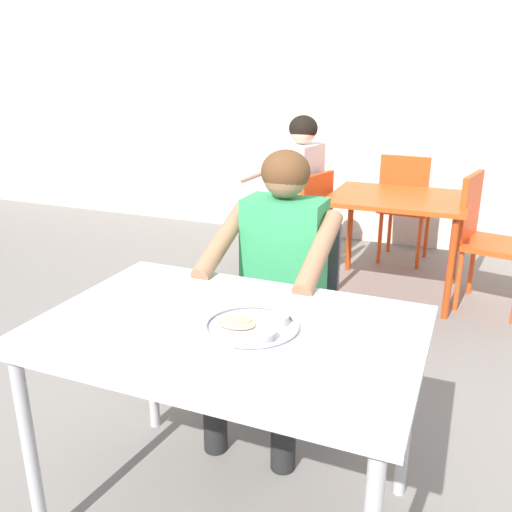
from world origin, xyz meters
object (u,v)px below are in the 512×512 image
object	(u,v)px
chair_red_left	(304,218)
patron_background	(291,183)
table_foreground	(228,347)
diner_foreground	(277,269)
table_background_red	(398,208)
chair_red_far	(405,202)
thali_tray	(253,326)
chair_foreground	(292,299)
chair_red_right	(485,233)

from	to	relation	value
chair_red_left	patron_background	size ratio (longest dim) A/B	0.68
table_foreground	chair_red_left	world-z (taller)	chair_red_left
table_foreground	diner_foreground	xyz separation A→B (m)	(-0.06, 0.61, 0.05)
table_background_red	chair_red_far	xyz separation A→B (m)	(-0.03, 0.66, -0.10)
chair_red_far	chair_red_left	bearing A→B (deg)	-130.67
chair_red_left	diner_foreground	bearing A→B (deg)	-76.22
thali_tray	chair_foreground	world-z (taller)	chair_foreground
table_background_red	patron_background	bearing A→B (deg)	178.91
chair_foreground	diner_foreground	xyz separation A→B (m)	(0.00, -0.22, 0.23)
chair_red_left	chair_red_right	xyz separation A→B (m)	(1.23, 0.05, 0.02)
thali_tray	chair_foreground	xyz separation A→B (m)	(-0.15, 0.83, -0.27)
chair_red_right	thali_tray	bearing A→B (deg)	-106.20
table_background_red	chair_red_right	xyz separation A→B (m)	(0.58, -0.02, -0.11)
table_foreground	chair_red_right	xyz separation A→B (m)	(0.76, 2.33, -0.17)
chair_foreground	chair_red_far	world-z (taller)	chair_red_far
chair_red_left	chair_foreground	bearing A→B (deg)	-74.24
diner_foreground	patron_background	xyz separation A→B (m)	(-0.54, 1.75, 0.01)
table_foreground	chair_red_left	bearing A→B (deg)	101.73
thali_tray	chair_red_right	xyz separation A→B (m)	(0.68, 2.33, -0.25)
chair_foreground	patron_background	world-z (taller)	patron_background
chair_foreground	chair_red_far	bearing A→B (deg)	84.39
diner_foreground	table_background_red	distance (m)	1.76
thali_tray	chair_foreground	size ratio (longest dim) A/B	0.35
table_background_red	chair_red_right	bearing A→B (deg)	-1.77
table_background_red	chair_red_left	bearing A→B (deg)	-174.30
chair_red_far	table_background_red	bearing A→B (deg)	-86.97
patron_background	chair_foreground	bearing A→B (deg)	-70.53
table_foreground	chair_red_far	xyz separation A→B (m)	(0.15, 3.01, -0.16)
diner_foreground	table_background_red	world-z (taller)	diner_foreground
diner_foreground	chair_red_left	distance (m)	1.73
table_background_red	chair_red_left	xyz separation A→B (m)	(-0.66, -0.07, -0.12)
table_foreground	thali_tray	distance (m)	0.12
chair_red_right	chair_foreground	bearing A→B (deg)	-118.87
chair_red_far	thali_tray	bearing A→B (deg)	-91.22
table_foreground	diner_foreground	size ratio (longest dim) A/B	0.99
chair_foreground	table_background_red	xyz separation A→B (m)	(0.25, 1.51, 0.12)
thali_tray	chair_red_far	size ratio (longest dim) A/B	0.33
table_background_red	chair_red_far	bearing A→B (deg)	93.03
diner_foreground	chair_red_far	xyz separation A→B (m)	(0.21, 2.39, -0.20)
table_background_red	chair_red_far	size ratio (longest dim) A/B	1.01
table_foreground	chair_red_far	world-z (taller)	chair_red_far
chair_foreground	diner_foreground	distance (m)	0.32
thali_tray	chair_red_right	bearing A→B (deg)	73.80
table_foreground	table_background_red	world-z (taller)	table_foreground
patron_background	table_foreground	bearing A→B (deg)	-75.62
thali_tray	table_background_red	xyz separation A→B (m)	(0.10, 2.34, -0.15)
thali_tray	chair_red_far	bearing A→B (deg)	88.78
diner_foreground	chair_red_right	xyz separation A→B (m)	(0.82, 1.72, -0.21)
diner_foreground	chair_red_left	xyz separation A→B (m)	(-0.41, 1.67, -0.23)
diner_foreground	table_background_red	size ratio (longest dim) A/B	1.33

